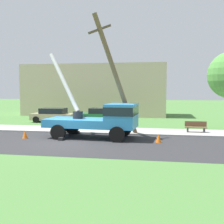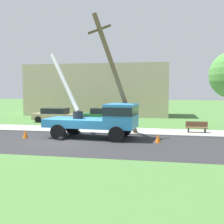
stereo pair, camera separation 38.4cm
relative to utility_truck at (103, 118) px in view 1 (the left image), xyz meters
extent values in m
plane|color=#477538|center=(-2.08, 10.07, -1.41)|extent=(120.00, 120.00, 0.00)
cube|color=#2B2B2D|center=(-2.08, -1.93, -1.40)|extent=(80.00, 7.14, 0.01)
cube|color=#9E9E99|center=(-2.08, 3.20, -1.36)|extent=(80.00, 3.11, 0.10)
cube|color=#2D84C6|center=(-1.80, 0.11, -0.38)|extent=(4.45, 2.68, 0.55)
cube|color=#2D84C6|center=(1.29, -0.10, 0.14)|extent=(2.06, 2.52, 1.60)
cube|color=#19232D|center=(1.29, -0.10, 0.49)|extent=(2.08, 2.54, 0.56)
cylinder|color=black|center=(-1.78, 0.11, 0.14)|extent=(0.70, 0.70, 0.50)
cylinder|color=silver|center=(-3.01, 0.84, 2.44)|extent=(2.80, 1.83, 4.26)
cube|color=black|center=(-2.50, -1.30, -1.31)|extent=(0.32, 0.32, 0.20)
cube|color=black|center=(-2.30, 1.59, -1.31)|extent=(0.32, 0.32, 0.20)
cylinder|color=black|center=(1.17, -1.30, -0.91)|extent=(1.00, 0.30, 1.00)
cylinder|color=black|center=(1.33, 1.10, -0.91)|extent=(1.00, 0.30, 1.00)
cylinder|color=black|center=(-2.79, -1.03, -0.91)|extent=(1.00, 0.30, 1.00)
cylinder|color=black|center=(-2.63, 1.37, -0.91)|extent=(1.00, 0.30, 1.00)
cylinder|color=brown|center=(0.75, 1.07, 2.74)|extent=(2.99, 2.83, 8.42)
cube|color=brown|center=(-0.22, 0.16, 5.89)|extent=(1.37, 1.29, 0.85)
cone|color=orange|center=(3.73, -0.92, -1.13)|extent=(0.36, 0.36, 0.56)
cone|color=orange|center=(-5.17, -0.97, -1.13)|extent=(0.36, 0.36, 0.56)
cone|color=orange|center=(1.24, 1.33, -1.13)|extent=(0.36, 0.36, 0.56)
cube|color=tan|center=(-6.85, 8.28, -0.86)|extent=(4.42, 1.85, 0.65)
cube|color=black|center=(-6.85, 8.28, -0.26)|extent=(2.48, 1.69, 0.55)
cylinder|color=black|center=(-5.41, 7.36, -1.09)|extent=(0.64, 0.22, 0.64)
cylinder|color=black|center=(-5.39, 9.16, -1.09)|extent=(0.64, 0.22, 0.64)
cylinder|color=black|center=(-8.31, 7.40, -1.09)|extent=(0.64, 0.22, 0.64)
cylinder|color=black|center=(-8.29, 9.20, -1.09)|extent=(0.64, 0.22, 0.64)
cube|color=#1E6638|center=(-2.00, 9.21, -0.86)|extent=(4.44, 1.89, 0.65)
cube|color=black|center=(-2.00, 9.21, -0.26)|extent=(2.50, 1.71, 0.55)
cylinder|color=black|center=(-0.56, 8.28, -1.09)|extent=(0.64, 0.22, 0.64)
cylinder|color=black|center=(-0.53, 10.08, -1.09)|extent=(0.64, 0.22, 0.64)
cylinder|color=black|center=(-3.47, 8.34, -1.09)|extent=(0.64, 0.22, 0.64)
cylinder|color=black|center=(-3.43, 10.14, -1.09)|extent=(0.64, 0.22, 0.64)
cube|color=brown|center=(6.46, 3.20, -0.96)|extent=(1.60, 0.44, 0.06)
cube|color=brown|center=(6.46, 3.40, -0.71)|extent=(1.60, 0.06, 0.40)
cube|color=#333338|center=(5.86, 3.20, -1.18)|extent=(0.10, 0.40, 0.45)
cube|color=#333338|center=(7.06, 3.20, -1.18)|extent=(0.10, 0.40, 0.45)
cube|color=#C6B293|center=(-4.55, 17.02, 1.79)|extent=(18.00, 6.00, 6.40)
camera|label=1|loc=(3.85, -18.29, 1.90)|focal=44.66mm
camera|label=2|loc=(4.23, -18.21, 1.90)|focal=44.66mm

